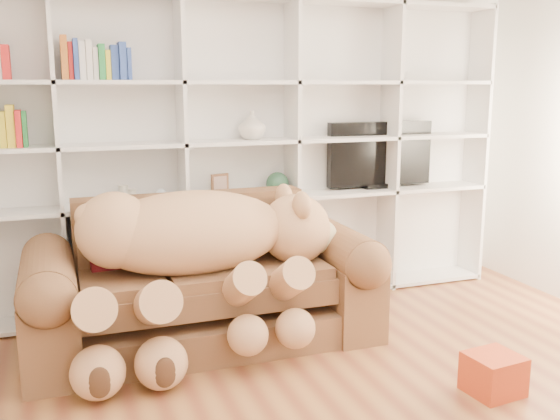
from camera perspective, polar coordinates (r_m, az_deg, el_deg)
name	(u,v)px	position (r m, az deg, el deg)	size (l,w,h in m)	color
wall_back	(232,133)	(5.03, -4.44, 7.00)	(5.00, 0.02, 2.70)	silver
bookshelf	(206,141)	(4.85, -6.74, 6.26)	(4.43, 0.35, 2.40)	white
sofa	(203,289)	(4.31, -7.03, -7.18)	(2.31, 1.00, 0.97)	brown
teddy_bear	(197,251)	(4.02, -7.61, -3.76)	(1.85, 0.98, 1.08)	tan
throw_pillow	(121,242)	(4.30, -14.35, -2.86)	(0.42, 0.14, 0.42)	#5D101D
gift_box	(493,374)	(3.87, 18.93, -14.00)	(0.29, 0.27, 0.23)	#BB3B18
tv	(380,155)	(5.40, 9.11, 4.96)	(0.95, 0.18, 0.56)	black
picture_frame	(220,186)	(4.85, -5.52, 2.24)	(0.15, 0.03, 0.18)	#50301B
green_vase	(277,183)	(4.99, -0.24, 2.44)	(0.18, 0.18, 0.18)	#2E593D
figurine_tall	(124,195)	(4.73, -14.10, 1.35)	(0.07, 0.07, 0.14)	beige
figurine_short	(132,197)	(4.74, -13.38, 1.21)	(0.06, 0.06, 0.11)	beige
snow_globe	(161,195)	(4.77, -10.82, 1.35)	(0.10, 0.10, 0.10)	silver
shelf_vase	(252,125)	(4.87, -2.57, 7.75)	(0.21, 0.21, 0.22)	beige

